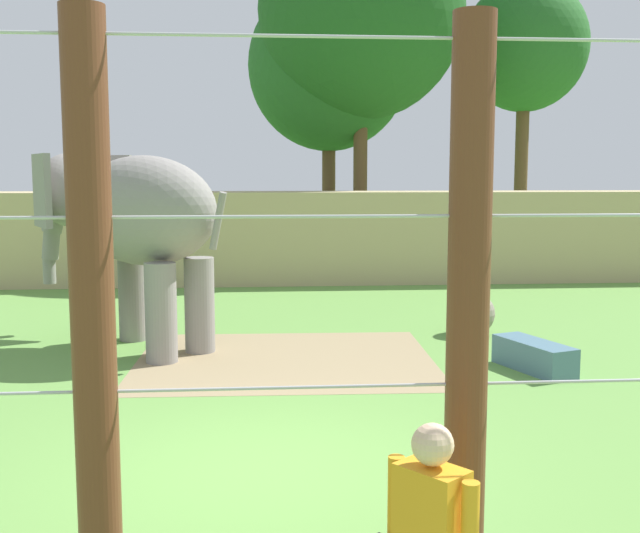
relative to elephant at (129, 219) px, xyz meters
The scene contains 10 objects.
ground_plane 6.35m from the elephant, 68.53° to the right, with size 120.00×120.00×0.00m, color #609342.
dirt_patch 3.50m from the elephant, 22.25° to the right, with size 4.65×3.97×0.01m, color #937F5B.
embankment_wall 8.08m from the elephant, 74.23° to the left, with size 36.00×1.80×2.44m, color tan.
elephant is the anchor object (origin of this frame).
enrichment_ball 6.31m from the elephant, ahead, with size 0.78×0.78×0.78m, color gray.
cable_fence 8.89m from the elephant, 75.41° to the right, with size 8.08×0.25×3.85m.
feed_trough 6.83m from the elephant, 17.79° to the right, with size 0.94×1.49×0.44m.
tree_far_left 13.74m from the elephant, 64.78° to the left, with size 6.36×6.36×11.24m.
tree_left_of_centre 17.55m from the elephant, 49.20° to the left, with size 4.15×4.15×9.33m.
tree_behind_wall 13.94m from the elephant, 70.51° to the left, with size 5.24×5.24×9.14m.
Camera 1 is at (-0.02, -7.44, 2.94)m, focal length 43.32 mm.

